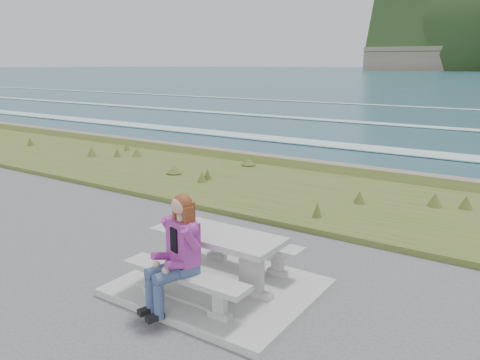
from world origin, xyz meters
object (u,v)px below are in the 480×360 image
at_px(picnic_table, 218,245).
at_px(bench_landward, 185,280).
at_px(bench_seaward, 246,245).
at_px(seated_woman, 173,268).

height_order(picnic_table, bench_landward, picnic_table).
bearing_deg(bench_seaward, bench_landward, -90.00).
bearing_deg(bench_landward, seated_woman, -117.44).
relative_size(bench_seaward, seated_woman, 1.24).
bearing_deg(bench_seaward, picnic_table, -90.00).
distance_m(picnic_table, bench_landward, 0.74).
height_order(picnic_table, bench_seaward, picnic_table).
bearing_deg(seated_woman, bench_seaward, 105.09).
bearing_deg(bench_landward, picnic_table, 90.00).
bearing_deg(picnic_table, bench_seaward, 90.00).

